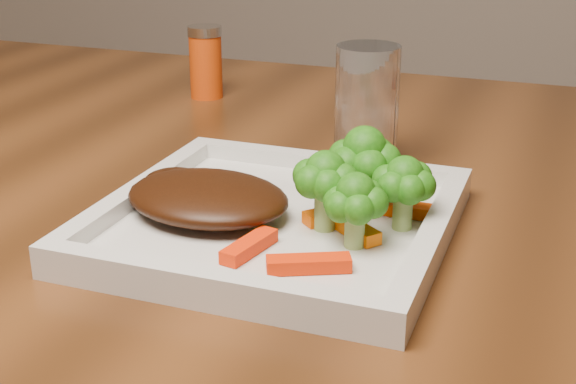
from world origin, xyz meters
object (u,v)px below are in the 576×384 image
(spice_shaker, at_px, (206,62))
(plate, at_px, (276,226))
(steak, at_px, (208,197))
(drinking_glass, at_px, (367,107))

(spice_shaker, bearing_deg, plate, -57.05)
(steak, distance_m, spice_shaker, 0.42)
(plate, relative_size, steak, 1.96)
(spice_shaker, bearing_deg, steak, -64.21)
(spice_shaker, distance_m, drinking_glass, 0.32)
(plate, distance_m, drinking_glass, 0.19)
(plate, relative_size, drinking_glass, 2.25)
(plate, bearing_deg, drinking_glass, 82.27)
(plate, relative_size, spice_shaker, 2.93)
(plate, height_order, steak, steak)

